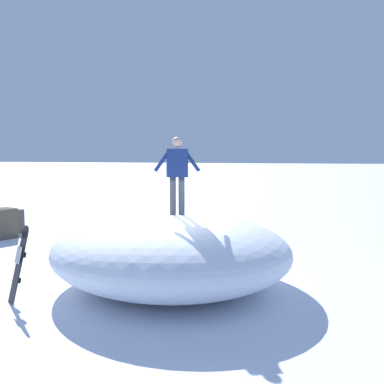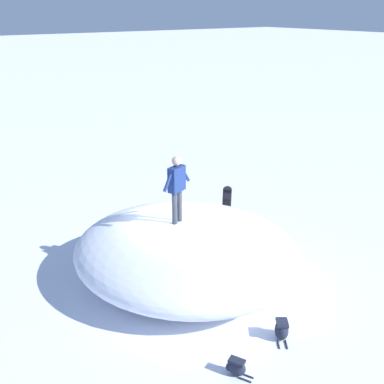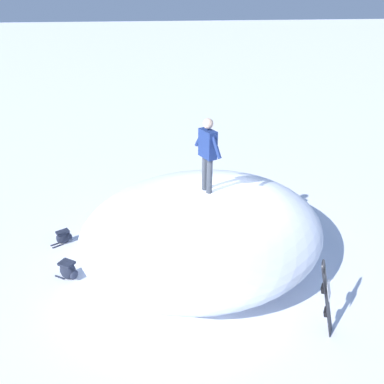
# 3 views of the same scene
# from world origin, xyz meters

# --- Properties ---
(ground) EXTENTS (240.00, 240.00, 0.00)m
(ground) POSITION_xyz_m (0.00, 0.00, 0.00)
(ground) COLOR white
(snow_mound) EXTENTS (7.81, 8.01, 1.72)m
(snow_mound) POSITION_xyz_m (0.04, 0.56, 0.86)
(snow_mound) COLOR white
(snow_mound) RESTS_ON ground
(snowboarder_standing) EXTENTS (1.03, 0.43, 1.77)m
(snowboarder_standing) POSITION_xyz_m (0.23, 0.44, 2.75)
(snowboarder_standing) COLOR #333842
(snowboarder_standing) RESTS_ON snow_mound
(snowboard_primary_upright) EXTENTS (0.47, 0.50, 1.61)m
(snowboard_primary_upright) POSITION_xyz_m (-2.79, -1.18, 0.83)
(snowboard_primary_upright) COLOR black
(snowboard_primary_upright) RESTS_ON ground
(backpack_near) EXTENTS (0.41, 0.59, 0.38)m
(backpack_near) POSITION_xyz_m (1.28, 4.06, 0.19)
(backpack_near) COLOR #1E2333
(backpack_near) RESTS_ON ground
(backpack_far) EXTENTS (0.53, 0.60, 0.47)m
(backpack_far) POSITION_xyz_m (-0.27, 3.81, 0.24)
(backpack_far) COLOR #1E2333
(backpack_far) RESTS_ON ground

